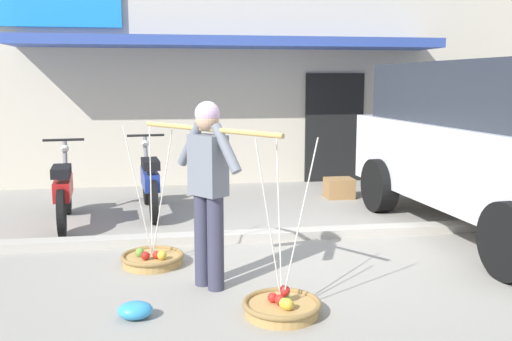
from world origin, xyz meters
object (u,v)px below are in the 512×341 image
fruit_basket_left_side (282,306)px  plastic_litter_bag (135,310)px  motorcycle_nearest_shop (64,191)px  motorcycle_second_in_row (150,182)px  fruit_basket_right_side (152,258)px  parked_truck (505,142)px  fruit_vendor (208,182)px  wooden_crate (339,188)px

fruit_basket_left_side → plastic_litter_bag: (-1.17, 0.11, -0.01)m
motorcycle_nearest_shop → motorcycle_second_in_row: 1.18m
fruit_basket_right_side → parked_truck: (4.22, 0.58, 1.06)m
fruit_vendor → fruit_basket_right_side: 1.26m
fruit_basket_right_side → plastic_litter_bag: fruit_basket_right_side is taller
motorcycle_second_in_row → parked_truck: 4.68m
motorcycle_second_in_row → motorcycle_nearest_shop: bearing=-156.6°
fruit_basket_left_side → plastic_litter_bag: size_ratio=5.18×
fruit_basket_right_side → fruit_vendor: bearing=-53.1°
motorcycle_nearest_shop → plastic_litter_bag: (1.06, -3.15, -0.38)m
motorcycle_nearest_shop → parked_truck: bearing=-13.1°
fruit_vendor → parked_truck: 3.91m
fruit_basket_right_side → fruit_basket_left_side: bearing=-53.3°
fruit_basket_left_side → parked_truck: size_ratio=0.30×
plastic_litter_bag → wooden_crate: (3.00, 4.24, 0.09)m
plastic_litter_bag → motorcycle_second_in_row: bearing=89.6°
fruit_basket_left_side → fruit_basket_right_side: size_ratio=1.00×
fruit_basket_left_side → wooden_crate: size_ratio=3.30×
plastic_litter_bag → fruit_vendor: bearing=43.6°
motorcycle_nearest_shop → parked_truck: size_ratio=0.37×
fruit_basket_right_side → plastic_litter_bag: bearing=-94.6°
parked_truck → fruit_vendor: bearing=-160.7°
fruit_vendor → fruit_basket_right_side: size_ratio=1.17×
motorcycle_second_in_row → fruit_basket_right_side: bearing=-88.0°
fruit_vendor → motorcycle_second_in_row: bearing=101.5°
fruit_vendor → fruit_basket_left_side: bearing=-53.4°
fruit_vendor → fruit_basket_right_side: bearing=126.9°
motorcycle_nearest_shop → parked_truck: (5.38, -1.26, 0.68)m
motorcycle_nearest_shop → wooden_crate: (4.06, 1.09, -0.29)m
fruit_vendor → fruit_basket_left_side: (0.53, -0.71, -0.90)m
fruit_basket_left_side → wooden_crate: (1.83, 4.35, 0.08)m
fruit_vendor → plastic_litter_bag: bearing=-136.4°
motorcycle_nearest_shop → fruit_vendor: bearing=-56.3°
fruit_basket_left_side → plastic_litter_bag: bearing=174.8°
motorcycle_nearest_shop → fruit_basket_right_side: bearing=-57.6°
fruit_vendor → plastic_litter_bag: fruit_vendor is taller
fruit_vendor → parked_truck: (3.69, 1.29, 0.15)m
plastic_litter_bag → wooden_crate: size_ratio=0.64×
fruit_basket_right_side → wooden_crate: (2.89, 2.92, 0.09)m
motorcycle_second_in_row → parked_truck: bearing=-21.9°
fruit_basket_left_side → motorcycle_second_in_row: (-1.14, 3.73, 0.38)m
fruit_basket_left_side → fruit_vendor: bearing=126.6°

